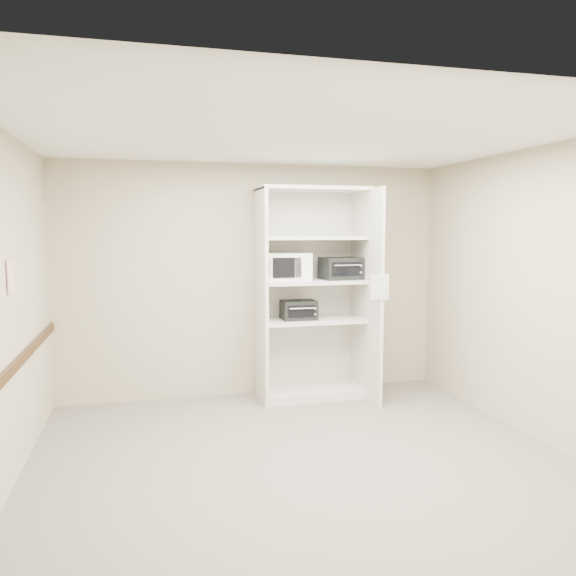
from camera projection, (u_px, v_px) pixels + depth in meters
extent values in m
cube|color=slate|center=(300.00, 458.00, 4.79)|extent=(4.50, 4.00, 0.01)
cube|color=white|center=(300.00, 135.00, 4.51)|extent=(4.50, 4.00, 0.01)
cube|color=#B5A78F|center=(254.00, 280.00, 6.58)|extent=(4.50, 0.02, 2.70)
cube|color=#B5A78F|center=(411.00, 352.00, 2.73)|extent=(4.50, 0.02, 2.70)
cube|color=#B5A78F|center=(4.00, 311.00, 4.10)|extent=(0.02, 4.00, 2.70)
cube|color=#B5A78F|center=(533.00, 294.00, 5.21)|extent=(0.02, 4.00, 2.70)
cube|color=beige|center=(261.00, 296.00, 6.29)|extent=(0.04, 0.60, 2.40)
cube|color=beige|center=(366.00, 295.00, 6.44)|extent=(0.04, 0.90, 2.40)
cube|color=beige|center=(305.00, 292.00, 6.73)|extent=(1.24, 0.02, 2.40)
cube|color=beige|center=(312.00, 392.00, 6.58)|extent=(1.16, 0.56, 0.10)
cube|color=beige|center=(312.00, 320.00, 6.49)|extent=(1.16, 0.56, 0.04)
cube|color=beige|center=(312.00, 281.00, 6.44)|extent=(1.16, 0.56, 0.04)
cube|color=beige|center=(312.00, 238.00, 6.39)|extent=(1.16, 0.56, 0.04)
cube|color=beige|center=(312.00, 189.00, 6.33)|extent=(1.24, 0.60, 0.04)
cube|color=white|center=(286.00, 267.00, 6.37)|extent=(0.54, 0.42, 0.31)
cube|color=black|center=(341.00, 268.00, 6.48)|extent=(0.47, 0.37, 0.25)
cube|color=black|center=(299.00, 310.00, 6.42)|extent=(0.39, 0.30, 0.22)
cube|color=white|center=(380.00, 287.00, 5.98)|extent=(0.21, 0.02, 0.27)
cube|color=black|center=(10.00, 371.00, 4.15)|extent=(0.04, 3.98, 0.08)
cube|color=silver|center=(10.00, 277.00, 4.27)|extent=(0.01, 0.19, 0.26)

